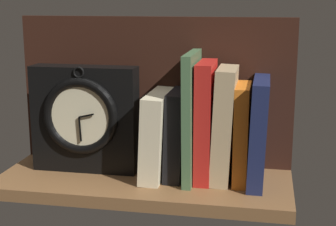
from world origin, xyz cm
name	(u,v)px	position (x,y,z in cm)	size (l,w,h in cm)	color
ground_plane	(144,183)	(0.00, 0.00, -1.25)	(60.65, 23.59, 2.50)	brown
back_panel	(155,91)	(0.00, 11.19, 16.29)	(60.65, 1.20, 32.59)	black
book_cream_twain	(158,134)	(2.51, 2.46, 8.78)	(4.18, 16.19, 17.57)	beige
book_black_skeptic	(177,134)	(6.68, 2.46, 9.05)	(3.55, 12.18, 18.09)	black
book_green_romantic	(192,116)	(9.66, 2.46, 12.99)	(1.82, 15.93, 25.98)	#476B44
book_red_requiem	(206,121)	(12.47, 2.46, 12.08)	(3.20, 12.51, 24.15)	red
book_tan_shortstories	(224,125)	(16.26, 2.46, 11.54)	(3.78, 12.21, 23.08)	tan
book_orange_pandolfini	(242,133)	(19.85, 2.46, 9.89)	(2.81, 12.18, 19.78)	orange
book_navy_bierce	(259,131)	(23.12, 2.46, 10.50)	(3.12, 16.28, 21.00)	#192147
framed_clock	(84,118)	(-13.38, 2.31, 11.54)	(22.60, 6.80, 22.89)	black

